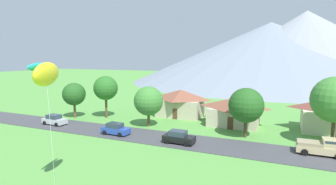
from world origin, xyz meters
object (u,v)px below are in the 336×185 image
(tree_far_right, at_px, (335,100))
(kite_flyer_with_kite, at_px, (46,76))
(tree_near_right, at_px, (106,88))
(parked_car_blue_mid_east, at_px, (116,129))
(tree_center, at_px, (148,101))
(tree_right_of_center, at_px, (246,105))
(house_leftmost, at_px, (234,111))
(parked_car_silver_west_end, at_px, (54,120))
(house_right_center, at_px, (181,102))
(tree_near_left, at_px, (74,94))
(parked_car_black_mid_west, at_px, (179,137))
(pickup_truck_sand_west_side, at_px, (322,147))

(tree_far_right, relative_size, kite_flyer_with_kite, 0.81)
(tree_near_right, xyz_separation_m, parked_car_blue_mid_east, (8.22, -8.91, -4.77))
(tree_center, height_order, tree_far_right, tree_far_right)
(tree_right_of_center, distance_m, tree_near_right, 26.07)
(tree_center, bearing_deg, house_leftmost, 28.54)
(house_leftmost, relative_size, parked_car_silver_west_end, 2.03)
(house_right_center, relative_size, tree_center, 1.35)
(tree_far_right, height_order, parked_car_silver_west_end, tree_far_right)
(tree_near_left, height_order, parked_car_silver_west_end, tree_near_left)
(house_right_center, relative_size, parked_car_black_mid_west, 2.13)
(tree_near_right, bearing_deg, house_leftmost, 10.60)
(tree_far_right, bearing_deg, tree_near_left, -179.67)
(house_right_center, bearing_deg, parked_car_blue_mid_east, -105.02)
(parked_car_black_mid_west, distance_m, pickup_truck_sand_west_side, 17.07)
(pickup_truck_sand_west_side, relative_size, kite_flyer_with_kite, 0.47)
(tree_near_left, distance_m, pickup_truck_sand_west_side, 40.97)
(house_right_center, xyz_separation_m, parked_car_blue_mid_east, (-4.25, -15.84, -1.82))
(tree_near_left, relative_size, tree_near_right, 0.84)
(tree_near_right, relative_size, tree_far_right, 0.88)
(tree_near_right, relative_size, kite_flyer_with_kite, 0.72)
(tree_near_left, xyz_separation_m, parked_car_black_mid_west, (23.78, -6.63, -3.62))
(tree_near_left, bearing_deg, kite_flyer_with_kite, -50.67)
(tree_right_of_center, relative_size, parked_car_blue_mid_east, 1.68)
(tree_near_right, height_order, parked_car_black_mid_west, tree_near_right)
(tree_far_right, relative_size, pickup_truck_sand_west_side, 1.73)
(tree_near_right, distance_m, parked_car_silver_west_end, 10.52)
(tree_right_of_center, bearing_deg, parked_car_blue_mid_east, -160.15)
(tree_near_left, bearing_deg, house_leftmost, 13.22)
(tree_near_right, relative_size, parked_car_silver_west_end, 1.87)
(tree_right_of_center, height_order, parked_car_black_mid_west, tree_right_of_center)
(tree_near_left, xyz_separation_m, parked_car_silver_west_end, (0.83, -5.73, -3.62))
(tree_center, bearing_deg, parked_car_blue_mid_east, -109.23)
(parked_car_silver_west_end, height_order, parked_car_blue_mid_east, same)
(parked_car_black_mid_west, bearing_deg, tree_right_of_center, 40.43)
(tree_center, height_order, tree_near_right, tree_near_right)
(tree_right_of_center, xyz_separation_m, parked_car_silver_west_end, (-30.60, -5.61, -3.77))
(pickup_truck_sand_west_side, bearing_deg, tree_near_right, 169.70)
(tree_near_left, bearing_deg, parked_car_silver_west_end, -81.79)
(tree_center, relative_size, tree_right_of_center, 0.94)
(tree_near_left, bearing_deg, house_right_center, 27.43)
(tree_near_left, distance_m, parked_car_silver_west_end, 6.83)
(parked_car_blue_mid_east, bearing_deg, tree_right_of_center, 19.85)
(parked_car_silver_west_end, bearing_deg, house_right_center, 41.30)
(parked_car_silver_west_end, bearing_deg, parked_car_blue_mid_east, -3.46)
(tree_near_left, distance_m, kite_flyer_with_kite, 30.80)
(tree_center, bearing_deg, house_right_center, 77.87)
(house_right_center, xyz_separation_m, kite_flyer_with_kite, (1.25, -32.77, 7.27))
(tree_far_right, distance_m, parked_car_black_mid_west, 20.35)
(tree_near_left, distance_m, parked_car_blue_mid_east, 15.61)
(house_right_center, height_order, tree_near_left, tree_near_left)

